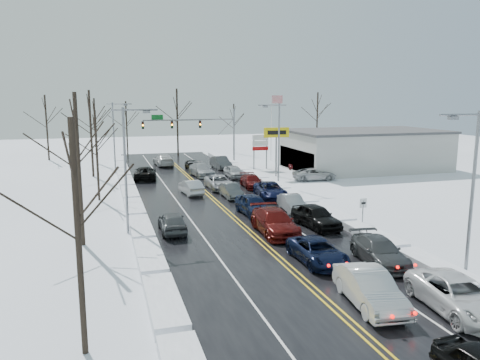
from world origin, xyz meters
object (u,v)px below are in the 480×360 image
object	(u,v)px
dealership_building	(364,150)
oncoming_car_0	(191,194)
traffic_signal_mast	(200,127)
tires_plus_sign	(276,136)
flagpole	(272,122)

from	to	relation	value
dealership_building	oncoming_car_0	bearing A→B (deg)	-158.98
traffic_signal_mast	tires_plus_sign	world-z (taller)	traffic_signal_mast
flagpole	dealership_building	bearing A→B (deg)	-53.73
traffic_signal_mast	oncoming_car_0	xyz separation A→B (m)	(-5.06, -19.83, -5.48)
traffic_signal_mast	flagpole	world-z (taller)	flagpole
tires_plus_sign	oncoming_car_0	size ratio (longest dim) A/B	1.37
tires_plus_sign	flagpole	size ratio (longest dim) A/B	0.60
traffic_signal_mast	dealership_building	distance (m)	23.01
traffic_signal_mast	flagpole	xyz separation A→B (m)	(11.72, 2.01, 0.45)
flagpole	oncoming_car_0	size ratio (longest dim) A/B	2.28
dealership_building	traffic_signal_mast	bearing A→B (deg)	154.05
dealership_building	oncoming_car_0	world-z (taller)	dealership_building
traffic_signal_mast	tires_plus_sign	bearing A→B (deg)	-59.54
flagpole	dealership_building	world-z (taller)	flagpole
tires_plus_sign	traffic_signal_mast	bearing A→B (deg)	120.46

